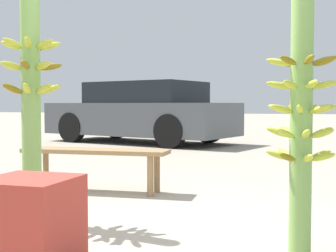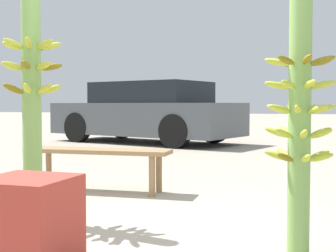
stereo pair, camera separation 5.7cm
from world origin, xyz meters
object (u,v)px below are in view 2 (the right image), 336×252
(market_bench, at_px, (97,156))
(produce_crate, at_px, (28,219))
(banana_stalk_center, at_px, (299,123))
(banana_stalk_left, at_px, (32,100))
(parked_car, at_px, (147,113))

(market_bench, distance_m, produce_crate, 2.08)
(banana_stalk_center, height_order, market_bench, banana_stalk_center)
(banana_stalk_left, xyz_separation_m, produce_crate, (0.50, -0.79, -0.66))
(banana_stalk_left, distance_m, banana_stalk_center, 1.93)
(banana_stalk_left, xyz_separation_m, banana_stalk_center, (1.91, -0.22, -0.14))
(banana_stalk_left, relative_size, produce_crate, 3.61)
(market_bench, distance_m, parked_car, 5.90)
(banana_stalk_center, relative_size, produce_crate, 3.18)
(market_bench, xyz_separation_m, produce_crate, (0.58, -1.99, -0.12))
(banana_stalk_left, bearing_deg, produce_crate, -57.30)
(banana_stalk_left, xyz_separation_m, parked_car, (-1.71, 6.86, -0.23))
(market_bench, bearing_deg, banana_stalk_left, -89.51)
(banana_stalk_left, xyz_separation_m, market_bench, (-0.08, 1.20, -0.54))
(banana_stalk_left, bearing_deg, banana_stalk_center, -6.71)
(banana_stalk_center, distance_m, market_bench, 2.48)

